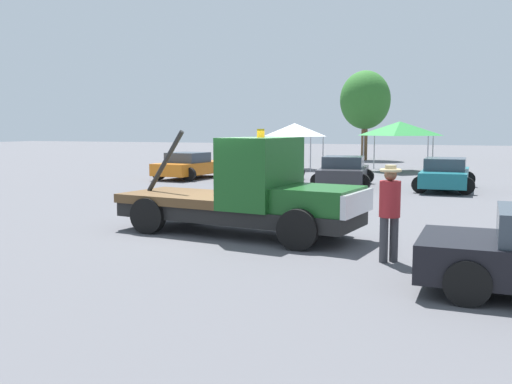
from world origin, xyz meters
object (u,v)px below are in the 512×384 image
Objects in this scene: tow_truck at (251,195)px; canopy_tent_white at (295,130)px; parked_car_teal at (445,174)px; parked_car_orange at (190,166)px; person_near_truck at (390,205)px; tree_left at (365,100)px; parked_car_charcoal at (344,172)px; parked_car_navy at (274,168)px; canopy_tent_green at (400,129)px; traffic_cone at (353,201)px.

canopy_tent_white is (-5.71, 21.50, 1.48)m from tow_truck.
canopy_tent_white reaches higher than parked_car_teal.
tow_truck is at bearing -141.04° from parked_car_orange.
person_near_truck is 0.26× the size of tree_left.
parked_car_charcoal is at bearing 91.03° from parked_car_teal.
canopy_tent_green is (4.73, 8.84, 1.90)m from parked_car_navy.
traffic_cone is (5.48, -7.97, -0.40)m from parked_car_navy.
canopy_tent_green is 6.60× the size of traffic_cone.
parked_car_teal is at bearing -72.03° from canopy_tent_green.
person_near_truck is at bearing -16.48° from tow_truck.
canopy_tent_green reaches higher than traffic_cone.
parked_car_orange is at bearing 79.86° from parked_car_navy.
person_near_truck reaches higher than traffic_cone.
tow_truck reaches higher than traffic_cone.
traffic_cone is (-2.13, 6.85, -0.85)m from person_near_truck.
traffic_cone is at bearing 83.15° from tow_truck.
canopy_tent_green reaches higher than person_near_truck.
tow_truck is at bearing -152.99° from person_near_truck.
canopy_tent_green is at bearing -13.51° from parked_car_charcoal.
parked_car_navy is at bearing -91.39° from tree_left.
canopy_tent_green is (-3.14, 9.70, 1.90)m from parked_car_teal.
parked_car_charcoal reaches higher than traffic_cone.
tree_left is at bearing 110.33° from canopy_tent_green.
person_near_truck reaches higher than parked_car_charcoal.
traffic_cone is at bearing 161.20° from parked_car_teal.
parked_car_charcoal is 10.04m from canopy_tent_green.
canopy_tent_white is (-1.57, 8.22, 1.81)m from parked_car_navy.
parked_car_navy is (-7.61, 14.82, -0.45)m from person_near_truck.
canopy_tent_white is 12.44m from tree_left.
parked_car_orange is 1.23× the size of canopy_tent_green.
canopy_tent_white is at bearing 113.55° from traffic_cone.
tow_truck is 22.19m from canopy_tent_green.
person_near_truck is 36.00m from tree_left.
parked_car_charcoal is at bearing -113.56° from parked_car_navy.
parked_car_orange and parked_car_charcoal have the same top height.
parked_car_charcoal is at bearing -81.66° from tree_left.
tree_left is (-7.12, 35.09, 3.69)m from person_near_truck.
canopy_tent_green is at bearing 92.58° from traffic_cone.
parked_car_navy is 1.11× the size of parked_car_charcoal.
parked_car_charcoal is 1.52× the size of canopy_tent_white.
traffic_cone is (10.10, -8.08, -0.39)m from parked_car_orange.
traffic_cone is at bearing 158.14° from person_near_truck.
parked_car_teal is 10.37m from canopy_tent_green.
tow_truck reaches higher than parked_car_navy.
parked_car_navy is 8.56m from canopy_tent_white.
parked_car_teal is (0.26, 13.97, -0.45)m from person_near_truck.
traffic_cone is at bearing -171.99° from parked_car_charcoal.
canopy_tent_green is at bearing -41.15° from parked_car_orange.
parked_car_charcoal is 0.94× the size of parked_car_teal.
canopy_tent_white is at bearing 112.25° from tow_truck.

